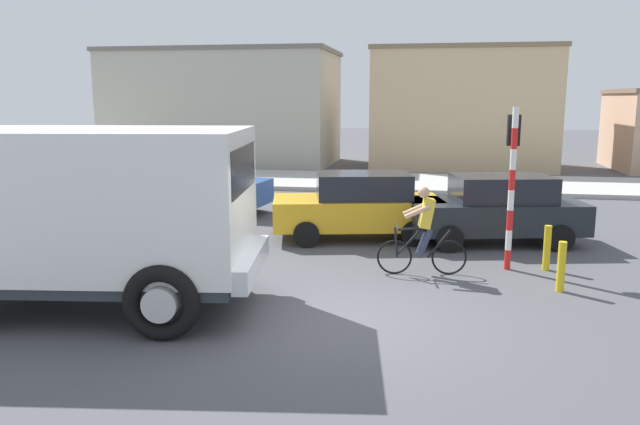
# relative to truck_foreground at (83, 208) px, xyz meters

# --- Properties ---
(ground_plane) EXTENTS (120.00, 120.00, 0.00)m
(ground_plane) POSITION_rel_truck_foreground_xyz_m (4.07, 0.20, -1.67)
(ground_plane) COLOR #4C4C51
(sidewalk_far) EXTENTS (80.00, 5.00, 0.16)m
(sidewalk_far) POSITION_rel_truck_foreground_xyz_m (4.07, 15.57, -1.59)
(sidewalk_far) COLOR #ADADA8
(sidewalk_far) RESTS_ON ground
(truck_foreground) EXTENTS (5.69, 3.35, 2.90)m
(truck_foreground) POSITION_rel_truck_foreground_xyz_m (0.00, 0.00, 0.00)
(truck_foreground) COLOR white
(truck_foreground) RESTS_ON ground
(cyclist) EXTENTS (1.72, 0.53, 1.72)m
(cyclist) POSITION_rel_truck_foreground_xyz_m (5.29, 2.94, -0.80)
(cyclist) COLOR black
(cyclist) RESTS_ON ground
(traffic_light_pole) EXTENTS (0.24, 0.43, 3.20)m
(traffic_light_pole) POSITION_rel_truck_foreground_xyz_m (6.96, 3.68, 0.40)
(traffic_light_pole) COLOR red
(traffic_light_pole) RESTS_ON ground
(car_red_near) EXTENTS (4.18, 2.25, 1.60)m
(car_red_near) POSITION_rel_truck_foreground_xyz_m (-1.35, 8.46, -0.85)
(car_red_near) COLOR #234C9E
(car_red_near) RESTS_ON ground
(car_white_mid) EXTENTS (4.27, 2.52, 1.60)m
(car_white_mid) POSITION_rel_truck_foreground_xyz_m (3.72, 5.81, -0.85)
(car_white_mid) COLOR gold
(car_white_mid) RESTS_ON ground
(car_far_side) EXTENTS (4.27, 2.51, 1.60)m
(car_far_side) POSITION_rel_truck_foreground_xyz_m (6.94, 5.91, -0.85)
(car_far_side) COLOR #1E2328
(car_far_side) RESTS_ON ground
(bollard_near) EXTENTS (0.14, 0.14, 0.90)m
(bollard_near) POSITION_rel_truck_foreground_xyz_m (7.71, 2.29, -1.22)
(bollard_near) COLOR gold
(bollard_near) RESTS_ON ground
(bollard_far) EXTENTS (0.14, 0.14, 0.90)m
(bollard_far) POSITION_rel_truck_foreground_xyz_m (7.71, 3.69, -1.22)
(bollard_far) COLOR gold
(bollard_far) RESTS_ON ground
(building_corner_left) EXTENTS (11.22, 6.56, 5.71)m
(building_corner_left) POSITION_rel_truck_foreground_xyz_m (-5.05, 22.06, 1.19)
(building_corner_left) COLOR #B2AD9E
(building_corner_left) RESTS_ON ground
(building_mid_block) EXTENTS (8.63, 5.39, 5.71)m
(building_mid_block) POSITION_rel_truck_foreground_xyz_m (6.81, 22.30, 1.19)
(building_mid_block) COLOR #D1B284
(building_mid_block) RESTS_ON ground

